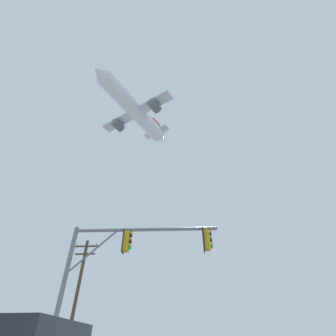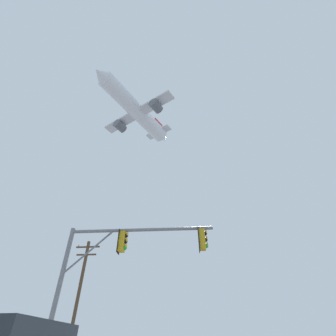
% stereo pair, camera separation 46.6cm
% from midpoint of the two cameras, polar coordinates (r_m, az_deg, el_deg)
% --- Properties ---
extents(signal_pole_near, '(6.58, 0.50, 5.74)m').
position_cam_midpoint_polar(signal_pole_near, '(11.33, -11.55, -19.71)').
color(signal_pole_near, slate).
rests_on(signal_pole_near, ground).
extents(utility_pole, '(2.20, 0.28, 9.30)m').
position_cam_midpoint_polar(utility_pole, '(23.75, -21.05, -25.57)').
color(utility_pole, brown).
rests_on(utility_pole, ground).
extents(airplane, '(15.52, 20.10, 5.90)m').
position_cam_midpoint_polar(airplane, '(51.06, -8.15, 13.27)').
color(airplane, white).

